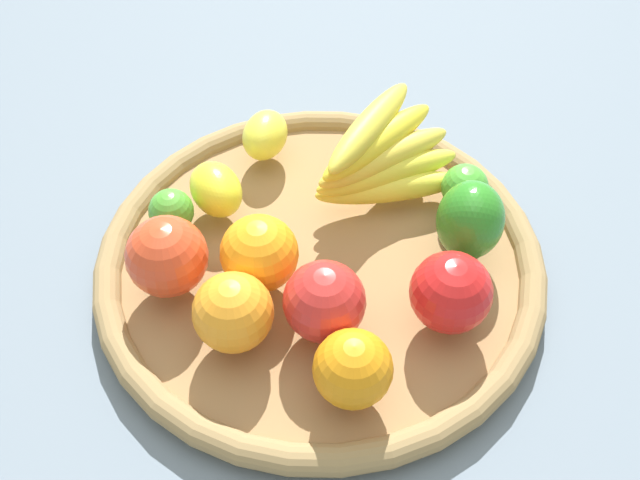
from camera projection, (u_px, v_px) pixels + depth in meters
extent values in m
plane|color=slate|center=(320.00, 274.00, 0.80)|extent=(2.40, 2.40, 0.00)
cylinder|color=#997347|center=(320.00, 268.00, 0.79)|extent=(0.44, 0.44, 0.02)
torus|color=#94784B|center=(320.00, 262.00, 0.78)|extent=(0.46, 0.46, 0.03)
ellipsoid|color=yellow|center=(216.00, 189.00, 0.80)|extent=(0.06, 0.08, 0.05)
sphere|color=orange|center=(233.00, 312.00, 0.68)|extent=(0.09, 0.09, 0.07)
sphere|color=red|center=(324.00, 301.00, 0.69)|extent=(0.10, 0.10, 0.08)
ellipsoid|color=yellow|center=(389.00, 188.00, 0.81)|extent=(0.16, 0.11, 0.03)
ellipsoid|color=yellow|center=(388.00, 172.00, 0.81)|extent=(0.16, 0.08, 0.03)
ellipsoid|color=yellow|center=(384.00, 157.00, 0.80)|extent=(0.16, 0.05, 0.03)
ellipsoid|color=yellow|center=(378.00, 141.00, 0.80)|extent=(0.16, 0.05, 0.03)
ellipsoid|color=yellow|center=(370.00, 127.00, 0.79)|extent=(0.16, 0.09, 0.03)
sphere|color=red|center=(451.00, 292.00, 0.69)|extent=(0.10, 0.10, 0.08)
sphere|color=#DD4423|center=(167.00, 256.00, 0.72)|extent=(0.10, 0.10, 0.08)
ellipsoid|color=yellow|center=(265.00, 135.00, 0.85)|extent=(0.08, 0.08, 0.05)
ellipsoid|color=#2C8122|center=(470.00, 220.00, 0.75)|extent=(0.10, 0.10, 0.08)
sphere|color=green|center=(171.00, 211.00, 0.78)|extent=(0.05, 0.05, 0.05)
sphere|color=orange|center=(353.00, 369.00, 0.64)|extent=(0.09, 0.09, 0.07)
sphere|color=orange|center=(259.00, 253.00, 0.72)|extent=(0.10, 0.10, 0.08)
sphere|color=green|center=(465.00, 187.00, 0.80)|extent=(0.06, 0.06, 0.05)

